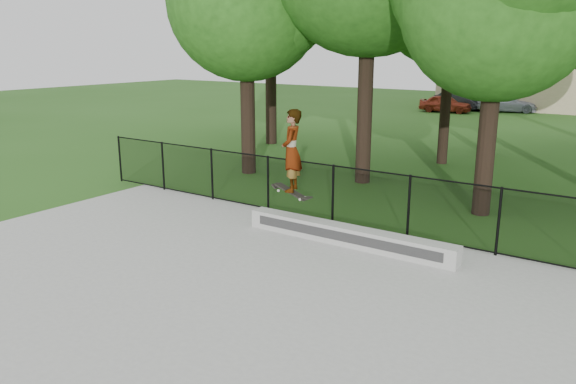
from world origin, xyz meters
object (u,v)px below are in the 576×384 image
(car_a, at_px, (445,104))
(skater_airborne, at_px, (292,152))
(grind_ledge, at_px, (347,235))
(car_c, at_px, (506,103))

(car_a, height_order, skater_airborne, skater_airborne)
(car_a, relative_size, skater_airborne, 1.63)
(grind_ledge, distance_m, car_a, 28.16)
(skater_airborne, bearing_deg, car_c, 94.72)
(car_a, bearing_deg, skater_airborne, -172.37)
(grind_ledge, relative_size, skater_airborne, 2.43)
(car_c, bearing_deg, car_a, 106.72)
(grind_ledge, relative_size, car_c, 1.38)
(car_a, distance_m, car_c, 4.19)
(car_a, bearing_deg, grind_ledge, -169.55)
(grind_ledge, height_order, car_a, car_a)
(car_a, xyz_separation_m, skater_airborne, (5.82, -27.39, 1.47))
(grind_ledge, xyz_separation_m, car_a, (-7.20, 27.23, 0.31))
(grind_ledge, distance_m, skater_airborne, 2.26)
(grind_ledge, distance_m, car_c, 29.99)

